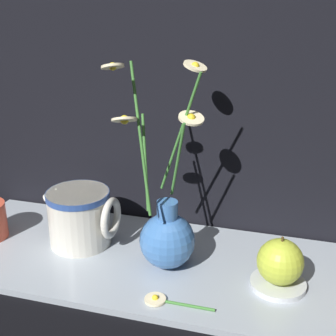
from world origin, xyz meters
TOP-DOWN VIEW (x-y plane):
  - ground_plane at (0.00, 0.00)m, footprint 6.00×6.00m
  - shelf at (0.00, 0.00)m, footprint 0.90×0.32m
  - vase_with_flowers at (-0.01, -0.01)m, footprint 0.16×0.18m
  - ceramic_pitcher at (-0.19, 0.02)m, footprint 0.15×0.12m
  - saucer_plate at (0.20, -0.02)m, footprint 0.10×0.10m
  - orange_fruit at (0.20, -0.02)m, footprint 0.08×0.08m
  - loose_daisy at (0.02, -0.12)m, footprint 0.12×0.04m

SIDE VIEW (x-z plane):
  - ground_plane at x=0.00m, z-range 0.00..0.00m
  - shelf at x=0.00m, z-range 0.00..0.01m
  - loose_daisy at x=0.02m, z-range 0.01..0.02m
  - saucer_plate at x=0.20m, z-range 0.01..0.02m
  - orange_fruit at x=0.20m, z-range 0.02..0.11m
  - ceramic_pitcher at x=-0.19m, z-range 0.01..0.14m
  - vase_with_flowers at x=-0.01m, z-range -0.11..0.27m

